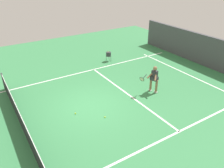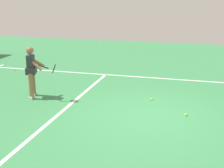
# 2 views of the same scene
# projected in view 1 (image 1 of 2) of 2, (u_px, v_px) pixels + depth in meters

# --- Properties ---
(ground_plane) EXTENTS (25.08, 25.08, 0.00)m
(ground_plane) POSITION_uv_depth(u_px,v_px,m) (89.00, 106.00, 11.45)
(ground_plane) COLOR #38844C
(court_back_wall) EXTENTS (12.73, 0.24, 2.11)m
(court_back_wall) POSITION_uv_depth(u_px,v_px,m) (211.00, 52.00, 15.38)
(court_back_wall) COLOR #47474C
(court_back_wall) RESTS_ON ground
(baseline_marking) EXTENTS (8.73, 0.10, 0.01)m
(baseline_marking) POSITION_uv_depth(u_px,v_px,m) (186.00, 74.00, 14.82)
(baseline_marking) COLOR white
(baseline_marking) RESTS_ON ground
(service_line_marking) EXTENTS (7.73, 0.10, 0.01)m
(service_line_marking) POSITION_uv_depth(u_px,v_px,m) (127.00, 93.00, 12.55)
(service_line_marking) COLOR white
(service_line_marking) RESTS_ON ground
(sideline_left_marking) EXTENTS (0.10, 17.30, 0.01)m
(sideline_left_marking) POSITION_uv_depth(u_px,v_px,m) (136.00, 153.00, 8.55)
(sideline_left_marking) COLOR white
(sideline_left_marking) RESTS_ON ground
(sideline_right_marking) EXTENTS (0.10, 17.30, 0.01)m
(sideline_right_marking) POSITION_uv_depth(u_px,v_px,m) (62.00, 77.00, 14.34)
(sideline_right_marking) COLOR white
(sideline_right_marking) RESTS_ON ground
(court_net) EXTENTS (8.41, 0.08, 1.01)m
(court_net) POSITION_uv_depth(u_px,v_px,m) (20.00, 119.00, 9.67)
(court_net) COLOR #4C4C51
(court_net) RESTS_ON ground
(tennis_player) EXTENTS (0.66, 1.09, 1.55)m
(tennis_player) POSITION_uv_depth(u_px,v_px,m) (154.00, 78.00, 12.31)
(tennis_player) COLOR #8C6647
(tennis_player) RESTS_ON ground
(tennis_ball_near) EXTENTS (0.07, 0.07, 0.07)m
(tennis_ball_near) POSITION_uv_depth(u_px,v_px,m) (75.00, 113.00, 10.79)
(tennis_ball_near) COLOR #D1E533
(tennis_ball_near) RESTS_ON ground
(tennis_ball_mid) EXTENTS (0.07, 0.07, 0.07)m
(tennis_ball_mid) POSITION_uv_depth(u_px,v_px,m) (105.00, 117.00, 10.53)
(tennis_ball_mid) COLOR #D1E533
(tennis_ball_mid) RESTS_ON ground
(ball_hopper) EXTENTS (0.36, 0.36, 0.74)m
(ball_hopper) POSITION_uv_depth(u_px,v_px,m) (108.00, 54.00, 16.54)
(ball_hopper) COLOR #333338
(ball_hopper) RESTS_ON ground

